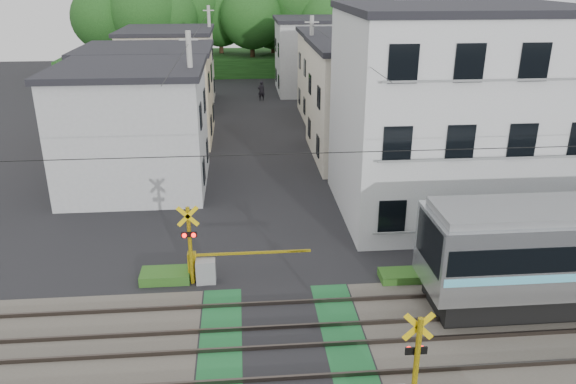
{
  "coord_description": "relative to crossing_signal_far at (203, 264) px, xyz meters",
  "views": [
    {
      "loc": [
        -1.08,
        -14.44,
        10.59
      ],
      "look_at": [
        0.61,
        5.0,
        2.89
      ],
      "focal_mm": 35.0,
      "sensor_mm": 36.0,
      "label": 1
    }
  ],
  "objects": [
    {
      "name": "catenary",
      "position": [
        8.59,
        -3.62,
        2.98
      ],
      "size": [
        60.0,
        5.04,
        7.0
      ],
      "color": "#2D2D33",
      "rests_on": "ground"
    },
    {
      "name": "tree_hill",
      "position": [
        2.54,
        44.47,
        4.63
      ],
      "size": [
        40.0,
        12.84,
        11.2
      ],
      "color": "#1E4C19",
      "rests_on": "ground"
    },
    {
      "name": "crossing_signal_far",
      "position": [
        0.0,
        0.0,
        0.0
      ],
      "size": [
        4.74,
        0.65,
        3.09
      ],
      "color": "yellow",
      "rests_on": "ground"
    },
    {
      "name": "track_bed",
      "position": [
        2.59,
        -3.65,
        -0.67
      ],
      "size": [
        120.0,
        120.0,
        0.14
      ],
      "color": "#47423A",
      "rests_on": "ground"
    },
    {
      "name": "weed_patches",
      "position": [
        4.34,
        -3.74,
        -0.53
      ],
      "size": [
        10.25,
        8.8,
        0.4
      ],
      "color": "#2D5E1E",
      "rests_on": "ground"
    },
    {
      "name": "pedestrian",
      "position": [
        3.4,
        30.68,
        0.15
      ],
      "size": [
        0.72,
        0.58,
        1.71
      ],
      "primitive_type": "imported",
      "rotation": [
        0.0,
        0.0,
        3.44
      ],
      "color": "black",
      "rests_on": "ground"
    },
    {
      "name": "houses_row",
      "position": [
        2.84,
        22.27,
        2.53
      ],
      "size": [
        22.07,
        31.35,
        6.8
      ],
      "color": "#B2B5B8",
      "rests_on": "ground"
    },
    {
      "name": "apartment_block",
      "position": [
        11.09,
        5.84,
        3.94
      ],
      "size": [
        10.2,
        8.36,
        9.3
      ],
      "color": "silver",
      "rests_on": "ground"
    },
    {
      "name": "utility_poles",
      "position": [
        1.53,
        19.35,
        3.37
      ],
      "size": [
        7.9,
        42.0,
        8.0
      ],
      "color": "#A5A5A0",
      "rests_on": "ground"
    },
    {
      "name": "ground",
      "position": [
        2.59,
        -3.65,
        -0.71
      ],
      "size": [
        120.0,
        120.0,
        0.0
      ],
      "primitive_type": "plane",
      "color": "black"
    }
  ]
}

